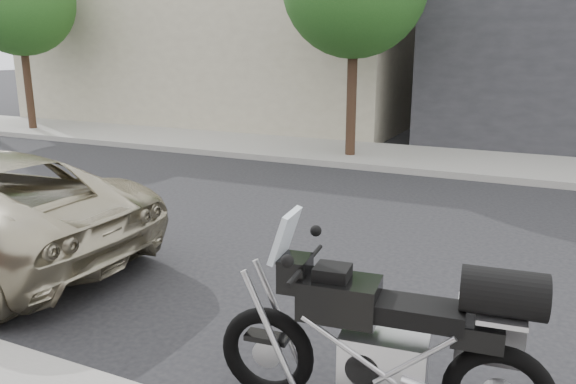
{
  "coord_description": "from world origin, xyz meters",
  "views": [
    {
      "loc": [
        -2.47,
        7.03,
        2.72
      ],
      "look_at": [
        0.54,
        0.66,
        0.9
      ],
      "focal_mm": 35.0,
      "sensor_mm": 36.0,
      "label": 1
    }
  ],
  "objects": [
    {
      "name": "ground",
      "position": [
        0.0,
        0.0,
        0.0
      ],
      "size": [
        120.0,
        120.0,
        0.0
      ],
      "primitive_type": "plane",
      "color": "black",
      "rests_on": "ground"
    },
    {
      "name": "far_sidewalk",
      "position": [
        0.0,
        -6.5,
        0.07
      ],
      "size": [
        44.0,
        3.0,
        0.15
      ],
      "primitive_type": "cube",
      "color": "gray",
      "rests_on": "ground"
    },
    {
      "name": "far_building_cream",
      "position": [
        9.0,
        -13.5,
        4.0
      ],
      "size": [
        14.0,
        11.0,
        8.0
      ],
      "color": "#9D947D",
      "rests_on": "ground"
    },
    {
      "name": "street_tree_right",
      "position": [
        13.0,
        -6.0,
        4.14
      ],
      "size": [
        3.4,
        3.4,
        5.7
      ],
      "color": "#342217",
      "rests_on": "far_sidewalk"
    },
    {
      "name": "motorcycle",
      "position": [
        -1.64,
        3.37,
        0.68
      ],
      "size": [
        2.49,
        0.97,
        1.57
      ],
      "rotation": [
        0.0,
        0.0,
        0.11
      ],
      "color": "black",
      "rests_on": "ground"
    }
  ]
}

